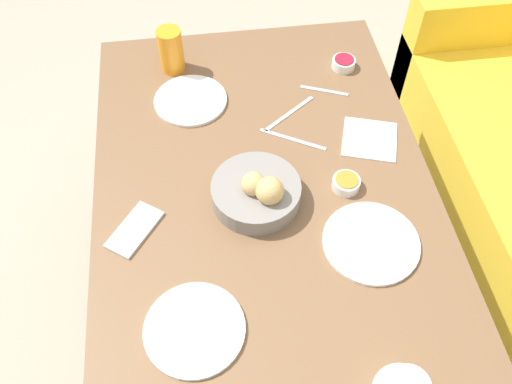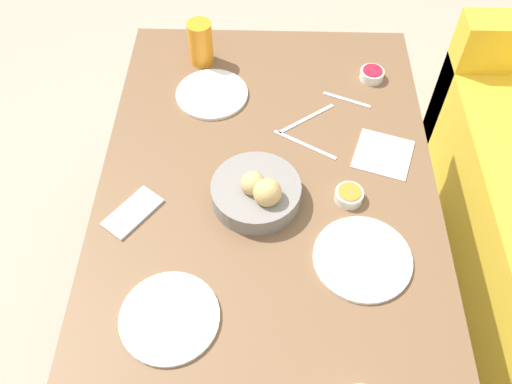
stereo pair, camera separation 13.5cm
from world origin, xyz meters
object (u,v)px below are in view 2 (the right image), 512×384
Objects in this scene: plate_near_left at (212,94)px; knife_silver at (307,119)px; plate_far_center at (362,258)px; plate_near_right at (170,317)px; juice_glass at (201,43)px; fork_silver at (305,145)px; bread_basket at (257,192)px; napkin at (383,154)px; jam_bowl_honey at (349,195)px; jam_bowl_berry at (372,74)px; cell_phone at (133,212)px; spoon_coffee at (347,100)px.

plate_near_left is 1.31× the size of knife_silver.
plate_near_right is at bearing -69.78° from plate_far_center.
fork_silver is at bearing 42.16° from juice_glass.
bread_basket is 0.38m from napkin.
jam_bowl_honey is (0.53, 0.42, -0.05)m from juice_glass.
knife_silver is at bearing -160.91° from jam_bowl_honey.
bread_basket is at bearing -87.30° from jam_bowl_honey.
napkin is at bearing 165.35° from plate_far_center.
jam_bowl_berry is at bearing 143.08° from fork_silver.
juice_glass is 0.85× the size of knife_silver.
juice_glass reaches higher than knife_silver.
jam_bowl_berry is at bearing 100.46° from plate_near_left.
cell_phone is (0.43, -0.16, -0.00)m from plate_near_left.
bread_basket is 1.02× the size of plate_near_right.
bread_basket is 1.64× the size of juice_glass.
knife_silver is at bearing -165.62° from plate_far_center.
plate_far_center reaches higher than cell_phone.
plate_near_left reaches higher than spoon_coffee.
plate_near_right reaches higher than cell_phone.
plate_near_left is 0.53m from napkin.
jam_bowl_berry is 0.52× the size of spoon_coffee.
bread_basket is 1.06× the size of plate_near_left.
bread_basket reaches higher than plate_far_center.
spoon_coffee is at bearing 145.64° from bread_basket.
juice_glass reaches higher than cell_phone.
jam_bowl_berry is (-0.47, 0.34, -0.02)m from bread_basket.
bread_basket reaches higher than knife_silver.
plate_near_left reaches higher than cell_phone.
plate_far_center reaches higher than fork_silver.
plate_near_left is at bearing 15.25° from juice_glass.
bread_basket is 0.31m from cell_phone.
napkin is at bearing 65.49° from plate_near_left.
plate_near_left is at bearing -134.64° from jam_bowl_honey.
cell_phone is (0.05, -0.31, -0.03)m from bread_basket.
juice_glass is at bearing 168.24° from cell_phone.
plate_near_left reaches higher than napkin.
napkin is (-0.16, 0.34, -0.03)m from bread_basket.
juice_glass is 0.80× the size of fork_silver.
jam_bowl_honey is 0.43× the size of cell_phone.
plate_near_left is 0.29m from knife_silver.
bread_basket is 0.32m from knife_silver.
plate_near_left is 2.98× the size of jam_bowl_berry.
plate_near_left is 1.55× the size of juice_glass.
plate_near_left is 0.97× the size of plate_near_right.
plate_near_left is 1.54× the size of spoon_coffee.
bread_basket is 1.63× the size of spoon_coffee.
fork_silver is at bearing -149.73° from jam_bowl_honey.
napkin reaches higher than fork_silver.
napkin is at bearing 57.40° from knife_silver.
plate_far_center is 0.47m from knife_silver.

